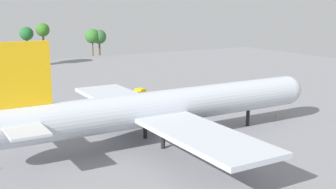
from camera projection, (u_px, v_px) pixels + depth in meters
ground_plane at (168, 140)px, 73.40m from camera, size 245.33×245.33×0.00m
cargo_airplane at (166, 107)px, 71.98m from camera, size 61.33×52.84×18.10m
catering_truck at (136, 93)px, 107.72m from camera, size 5.83×3.92×2.01m
safety_cone_nose at (275, 115)px, 89.03m from camera, size 0.39×0.39×0.55m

